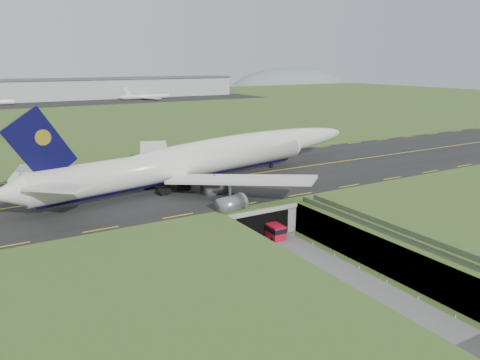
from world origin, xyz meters
TOP-DOWN VIEW (x-y plane):
  - ground at (0.00, 0.00)m, footprint 900.00×900.00m
  - airfield_deck at (0.00, 0.00)m, footprint 800.00×800.00m
  - trench_road at (0.00, -7.50)m, footprint 12.00×75.00m
  - taxiway at (0.00, 33.00)m, footprint 800.00×44.00m
  - tunnel_portal at (0.00, 16.71)m, footprint 17.00×22.30m
  - guideway at (11.00, -19.11)m, footprint 3.00×53.00m
  - jumbo_jet at (1.03, 32.59)m, footprint 97.69×61.53m
  - shuttle_tram at (1.70, 7.72)m, footprint 2.88×7.13m
  - cargo_terminal at (-0.12, 299.41)m, footprint 320.00×67.00m
  - distant_hills at (64.38, 430.00)m, footprint 700.00×91.00m

SIDE VIEW (x-z plane):
  - distant_hills at x=64.38m, z-range -34.00..26.00m
  - ground at x=0.00m, z-range 0.00..0.00m
  - trench_road at x=0.00m, z-range 0.00..0.20m
  - shuttle_tram at x=1.70m, z-range 0.15..3.05m
  - airfield_deck at x=0.00m, z-range 0.00..6.00m
  - tunnel_portal at x=0.00m, z-range 0.33..6.33m
  - guideway at x=11.00m, z-range 1.80..8.85m
  - taxiway at x=0.00m, z-range 6.00..6.18m
  - jumbo_jet at x=1.03m, z-range 1.22..21.95m
  - cargo_terminal at x=-0.12m, z-range 6.16..21.76m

